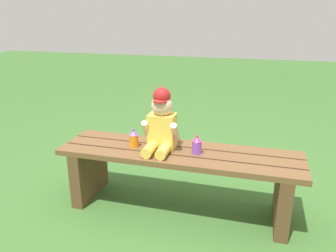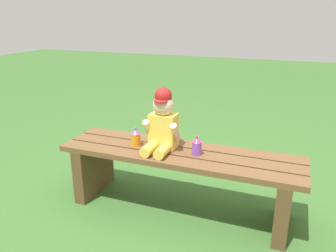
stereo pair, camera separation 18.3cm
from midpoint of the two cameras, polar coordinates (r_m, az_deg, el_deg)
ground_plane at (r=2.34m, az=-0.52°, el=-13.82°), size 16.00×16.00×0.00m
park_bench at (r=2.19m, az=-0.54°, el=-7.49°), size 1.56×0.41×0.42m
child_figure at (r=2.11m, az=-3.66°, el=0.47°), size 0.23×0.27×0.40m
sippy_cup_left at (r=2.21m, az=-8.26°, el=-2.13°), size 0.06×0.06×0.12m
sippy_cup_right at (r=2.08m, az=2.46°, el=-3.28°), size 0.06×0.06×0.12m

